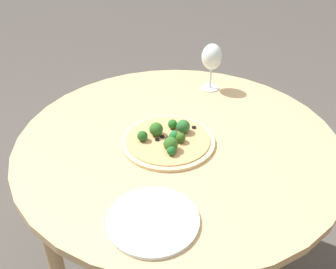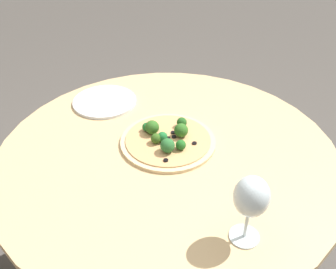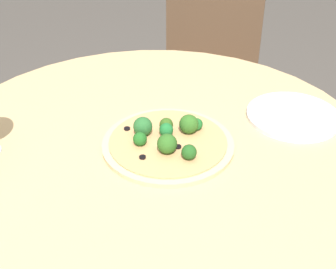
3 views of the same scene
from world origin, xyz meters
name	(u,v)px [view 2 (image 2 of 3)]	position (x,y,z in m)	size (l,w,h in m)	color
dining_table	(167,175)	(0.00, 0.00, 0.67)	(1.01, 1.01, 0.76)	tan
pizza	(168,139)	(0.02, 0.03, 0.78)	(0.29, 0.29, 0.06)	#DBBC89
wine_glass	(251,198)	(0.01, -0.36, 0.89)	(0.08, 0.08, 0.18)	silver
plate_near	(105,101)	(-0.07, 0.34, 0.77)	(0.22, 0.22, 0.01)	silver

